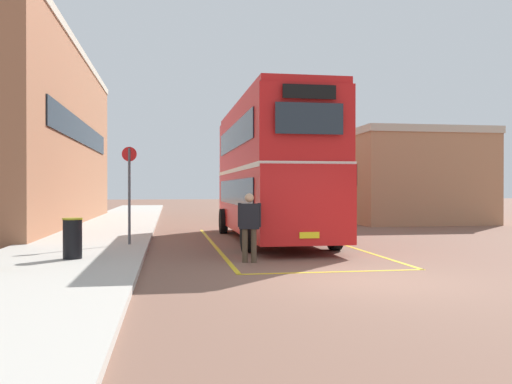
% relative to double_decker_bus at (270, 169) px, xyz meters
% --- Properties ---
extents(ground_plane, '(135.60, 135.60, 0.00)m').
position_rel_double_decker_bus_xyz_m(ground_plane, '(0.38, 6.06, -2.51)').
color(ground_plane, brown).
extents(sidewalk_left, '(4.00, 57.60, 0.14)m').
position_rel_double_decker_bus_xyz_m(sidewalk_left, '(-6.12, 8.46, -2.44)').
color(sidewalk_left, '#B2ADA3').
rests_on(sidewalk_left, ground).
extents(brick_building_left, '(6.16, 21.68, 8.65)m').
position_rel_double_decker_bus_xyz_m(brick_building_left, '(-10.74, 9.28, 1.82)').
color(brick_building_left, '#9E6647').
rests_on(brick_building_left, ground).
extents(depot_building_right, '(6.93, 16.08, 4.89)m').
position_rel_double_decker_bus_xyz_m(depot_building_right, '(9.28, 13.63, -0.06)').
color(depot_building_right, '#AD7A56').
rests_on(depot_building_right, ground).
extents(double_decker_bus, '(2.94, 10.56, 4.75)m').
position_rel_double_decker_bus_xyz_m(double_decker_bus, '(0.00, 0.00, 0.00)').
color(double_decker_bus, black).
rests_on(double_decker_bus, ground).
extents(single_deck_bus, '(3.32, 8.41, 3.02)m').
position_rel_double_decker_bus_xyz_m(single_deck_bus, '(4.26, 15.31, -0.88)').
color(single_deck_bus, black).
rests_on(single_deck_bus, ground).
extents(pedestrian_boarding, '(0.56, 0.33, 1.70)m').
position_rel_double_decker_bus_xyz_m(pedestrian_boarding, '(-1.55, -5.51, -1.53)').
color(pedestrian_boarding, '#473828').
rests_on(pedestrian_boarding, ground).
extents(litter_bin, '(0.47, 0.47, 0.97)m').
position_rel_double_decker_bus_xyz_m(litter_bin, '(-5.78, -5.17, -1.88)').
color(litter_bin, black).
rests_on(litter_bin, sidewalk_left).
extents(bus_stop_sign, '(0.44, 0.10, 2.93)m').
position_rel_double_decker_bus_xyz_m(bus_stop_sign, '(-4.68, -1.95, -0.62)').
color(bus_stop_sign, '#4C4C51').
rests_on(bus_stop_sign, sidewalk_left).
extents(bay_marking_yellow, '(4.33, 12.56, 0.01)m').
position_rel_double_decker_bus_xyz_m(bay_marking_yellow, '(0.01, -1.96, -2.51)').
color(bay_marking_yellow, gold).
rests_on(bay_marking_yellow, ground).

